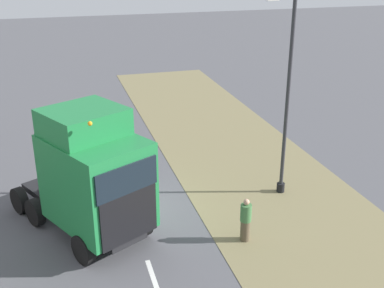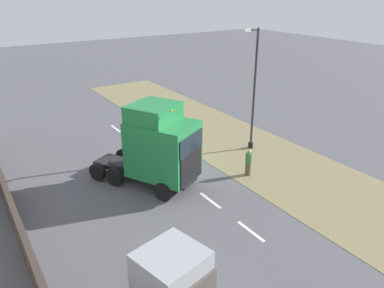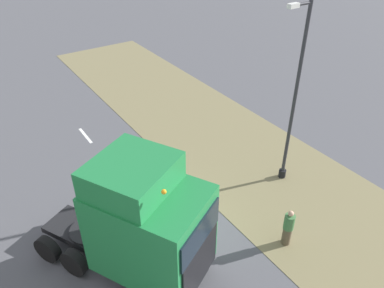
% 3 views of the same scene
% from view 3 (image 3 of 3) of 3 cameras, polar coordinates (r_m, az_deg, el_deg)
% --- Properties ---
extents(ground_plane, '(120.00, 120.00, 0.00)m').
position_cam_3_polar(ground_plane, '(15.17, -4.06, -13.40)').
color(ground_plane, '#515156').
rests_on(ground_plane, ground).
extents(grass_verge, '(7.00, 44.00, 0.01)m').
position_cam_3_polar(grass_verge, '(18.02, 12.64, -5.26)').
color(grass_verge, olive).
rests_on(grass_verge, ground).
extents(lane_markings, '(0.16, 17.80, 0.00)m').
position_cam_3_polar(lane_markings, '(15.60, -5.40, -11.81)').
color(lane_markings, white).
rests_on(lane_markings, ground).
extents(lorry_cab, '(5.13, 6.54, 4.87)m').
position_cam_3_polar(lorry_cab, '(12.23, -7.30, -12.11)').
color(lorry_cab, black).
rests_on(lorry_cab, ground).
extents(lamp_post, '(1.29, 0.33, 8.02)m').
position_cam_3_polar(lamp_post, '(16.23, 15.03, 5.40)').
color(lamp_post, black).
rests_on(lamp_post, ground).
extents(pedestrian, '(0.39, 0.39, 1.64)m').
position_cam_3_polar(pedestrian, '(14.66, 14.43, -12.29)').
color(pedestrian, brown).
rests_on(pedestrian, ground).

